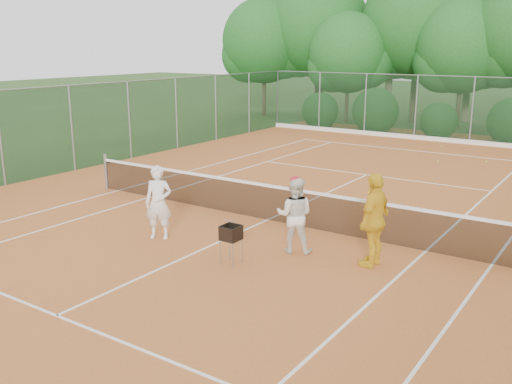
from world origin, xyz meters
TOP-DOWN VIEW (x-y plane):
  - ground at (0.00, 0.00)m, footprint 120.00×120.00m
  - clay_court at (0.00, 0.00)m, footprint 18.00×36.00m
  - tennis_net at (0.00, 0.00)m, footprint 11.97×0.10m
  - player_white at (-1.32, -2.52)m, footprint 0.74×0.65m
  - player_center_grp at (1.73, -1.56)m, footprint 0.98×0.88m
  - player_yellow at (3.46, -1.37)m, footprint 0.51×1.15m
  - ball_hopper at (1.01, -2.89)m, footprint 0.36×0.36m
  - stray_ball_a at (1.39, 9.96)m, footprint 0.07×0.07m
  - stray_ball_b at (0.55, 13.28)m, footprint 0.07×0.07m
  - stray_ball_c at (2.93, 10.98)m, footprint 0.07×0.07m
  - court_markings at (0.00, 0.00)m, footprint 11.03×23.83m
  - fence_back at (0.00, 15.00)m, footprint 18.07×0.07m
  - fence_left at (-9.00, -1.50)m, footprint 0.07×33.07m
  - tropical_treeline at (1.43, 20.22)m, footprint 32.10×8.49m

SIDE VIEW (x-z plane):
  - ground at x=0.00m, z-range 0.00..0.00m
  - clay_court at x=0.00m, z-range 0.00..0.02m
  - court_markings at x=0.00m, z-range 0.02..0.03m
  - stray_ball_a at x=1.39m, z-range 0.02..0.09m
  - stray_ball_b at x=0.55m, z-range 0.02..0.09m
  - stray_ball_c at x=2.93m, z-range 0.02..0.09m
  - tennis_net at x=0.00m, z-range -0.02..1.08m
  - ball_hopper at x=1.01m, z-range 0.26..1.07m
  - player_center_grp at x=1.73m, z-range 0.01..1.69m
  - player_white at x=-1.32m, z-range 0.02..1.72m
  - player_yellow at x=3.46m, z-range 0.02..1.95m
  - fence_back at x=0.00m, z-range 0.02..3.02m
  - fence_left at x=-9.00m, z-range 0.02..3.02m
  - tropical_treeline at x=1.43m, z-range -2.40..12.63m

